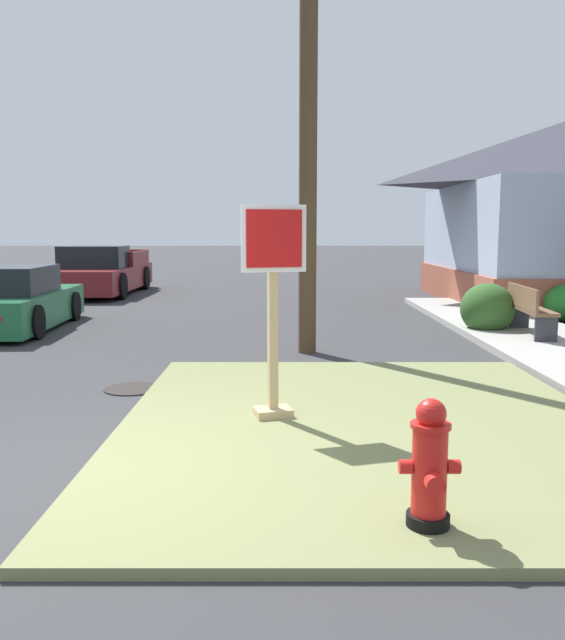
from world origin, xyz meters
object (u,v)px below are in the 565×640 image
utility_pole (307,13)px  manhole_cover (132,389)px  stop_sign (272,319)px  street_bench (527,307)px  pickup_truck_maroon (99,274)px  fire_hydrant (428,467)px  parked_sedan_green (7,302)px

utility_pole → manhole_cover: bearing=-131.7°
stop_sign → street_bench: 6.74m
street_bench → utility_pole: utility_pole is taller
street_bench → stop_sign: bearing=-130.9°
pickup_truck_maroon → street_bench: bearing=-41.2°
fire_hydrant → pickup_truck_maroon: 17.42m
parked_sedan_green → utility_pole: 7.75m
manhole_cover → street_bench: bearing=30.5°
street_bench → utility_pole: (-3.92, -1.12, 4.55)m
fire_hydrant → street_bench: size_ratio=0.46×
fire_hydrant → street_bench: street_bench is taller
manhole_cover → pickup_truck_maroon: 12.78m
pickup_truck_maroon → utility_pole: (5.91, -9.72, 4.53)m
stop_sign → pickup_truck_maroon: size_ratio=0.39×
street_bench → utility_pole: size_ratio=0.18×
manhole_cover → parked_sedan_green: 6.09m
manhole_cover → stop_sign: bearing=-40.1°
parked_sedan_green → street_bench: parked_sedan_green is taller
stop_sign → utility_pole: size_ratio=0.21×
fire_hydrant → pickup_truck_maroon: pickup_truck_maroon is taller
parked_sedan_green → utility_pole: bearing=-23.2°
fire_hydrant → utility_pole: utility_pole is taller
stop_sign → street_bench: size_ratio=1.18×
manhole_cover → parked_sedan_green: parked_sedan_green is taller
manhole_cover → fire_hydrant: bearing=-55.3°
parked_sedan_green → utility_pole: (5.73, -2.45, 4.60)m
stop_sign → utility_pole: (0.48, 3.96, 4.08)m
utility_pole → street_bench: bearing=15.9°
manhole_cover → utility_pole: size_ratio=0.07×
fire_hydrant → parked_sedan_green: bearing=125.1°
stop_sign → utility_pole: 5.71m
parked_sedan_green → street_bench: 9.74m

